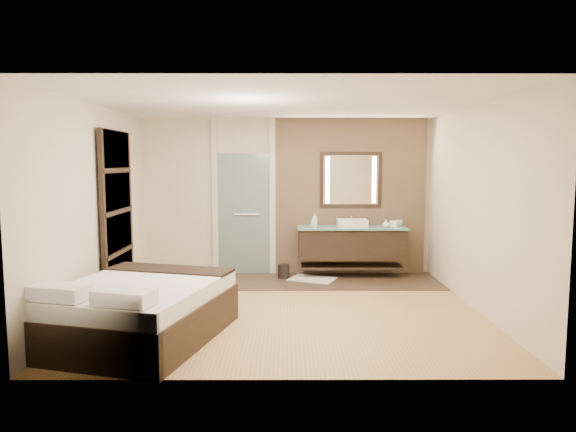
{
  "coord_description": "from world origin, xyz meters",
  "views": [
    {
      "loc": [
        -0.01,
        -6.69,
        1.95
      ],
      "look_at": [
        0.01,
        0.6,
        1.19
      ],
      "focal_mm": 32.0,
      "sensor_mm": 36.0,
      "label": 1
    }
  ],
  "objects_px": {
    "vanity": "(352,243)",
    "waste_bin": "(284,272)",
    "mirror_unit": "(351,180)",
    "bed": "(138,310)"
  },
  "relations": [
    {
      "from": "bed",
      "to": "waste_bin",
      "type": "relative_size",
      "value": 9.72
    },
    {
      "from": "mirror_unit",
      "to": "bed",
      "type": "height_order",
      "value": "mirror_unit"
    },
    {
      "from": "vanity",
      "to": "waste_bin",
      "type": "bearing_deg",
      "value": -173.37
    },
    {
      "from": "vanity",
      "to": "bed",
      "type": "bearing_deg",
      "value": -131.82
    },
    {
      "from": "waste_bin",
      "to": "vanity",
      "type": "bearing_deg",
      "value": 6.63
    },
    {
      "from": "mirror_unit",
      "to": "waste_bin",
      "type": "distance_m",
      "value": 1.95
    },
    {
      "from": "bed",
      "to": "waste_bin",
      "type": "distance_m",
      "value": 3.35
    },
    {
      "from": "bed",
      "to": "vanity",
      "type": "bearing_deg",
      "value": 63.14
    },
    {
      "from": "vanity",
      "to": "mirror_unit",
      "type": "xyz_separation_m",
      "value": [
        0.0,
        0.24,
        1.07
      ]
    },
    {
      "from": "vanity",
      "to": "waste_bin",
      "type": "relative_size",
      "value": 7.65
    }
  ]
}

